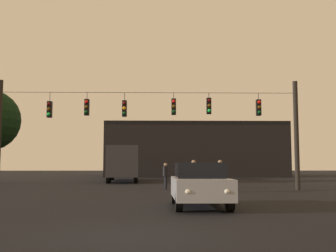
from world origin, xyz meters
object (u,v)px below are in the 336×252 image
city_bus (123,161)px  pedestrian_crossing_left (166,175)px  pedestrian_crossing_center (220,174)px  pedestrian_crossing_right (194,174)px  car_near_right (199,184)px

city_bus → pedestrian_crossing_left: size_ratio=7.07×
city_bus → pedestrian_crossing_center: 16.45m
city_bus → pedestrian_crossing_left: city_bus is taller
pedestrian_crossing_left → pedestrian_crossing_right: 3.30m
pedestrian_crossing_left → pedestrian_crossing_right: bearing=-64.1°
city_bus → pedestrian_crossing_right: 16.44m
car_near_right → pedestrian_crossing_right: bearing=86.7°
car_near_right → pedestrian_crossing_left: pedestrian_crossing_left is taller
car_near_right → pedestrian_crossing_left: bearing=95.4°
city_bus → car_near_right: bearing=-78.8°
city_bus → pedestrian_crossing_left: 13.20m
car_near_right → pedestrian_crossing_center: size_ratio=2.53×
city_bus → pedestrian_crossing_right: bearing=-72.1°
car_near_right → pedestrian_crossing_right: pedestrian_crossing_right is taller
pedestrian_crossing_center → pedestrian_crossing_right: pedestrian_crossing_center is taller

